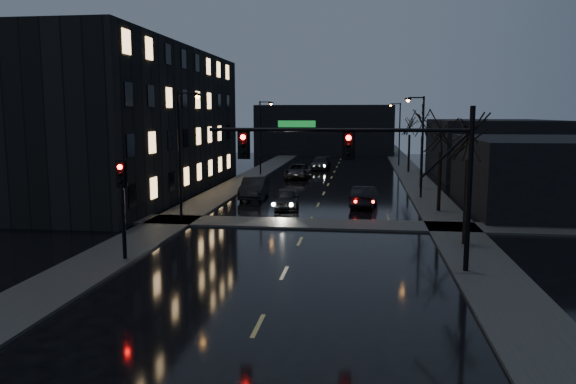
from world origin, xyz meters
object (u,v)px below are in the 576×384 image
(oncoming_car_b, at_px, (254,188))
(oncoming_car_d, at_px, (320,163))
(lead_car, at_px, (364,196))
(oncoming_car_a, at_px, (287,198))
(oncoming_car_c, at_px, (298,171))

(oncoming_car_b, distance_m, oncoming_car_d, 24.05)
(oncoming_car_d, xyz_separation_m, lead_car, (5.16, -26.56, -0.01))
(lead_car, bearing_deg, oncoming_car_a, 23.32)
(oncoming_car_c, relative_size, oncoming_car_d, 1.02)
(oncoming_car_d, relative_size, lead_car, 1.14)
(oncoming_car_b, height_order, oncoming_car_d, oncoming_car_b)
(oncoming_car_a, distance_m, oncoming_car_d, 28.20)
(oncoming_car_b, xyz_separation_m, oncoming_car_c, (1.83, 14.56, -0.10))
(oncoming_car_c, bearing_deg, oncoming_car_a, -85.64)
(oncoming_car_a, xyz_separation_m, oncoming_car_d, (0.28, 28.19, 0.02))
(oncoming_car_a, bearing_deg, lead_car, 9.84)
(lead_car, bearing_deg, oncoming_car_c, -61.97)
(oncoming_car_a, distance_m, oncoming_car_c, 19.00)
(oncoming_car_c, height_order, oncoming_car_d, oncoming_car_d)
(oncoming_car_a, height_order, oncoming_car_d, oncoming_car_d)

